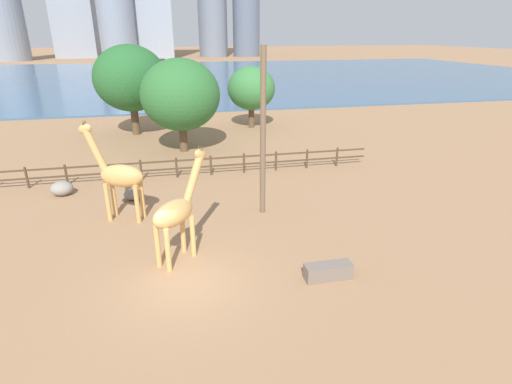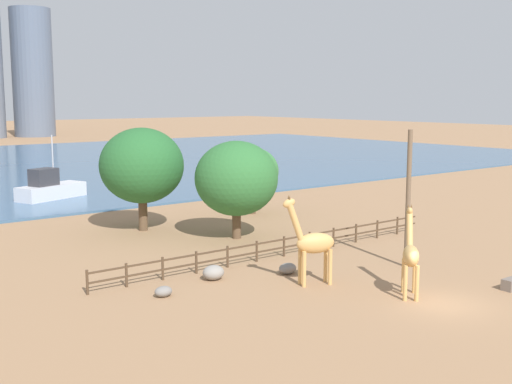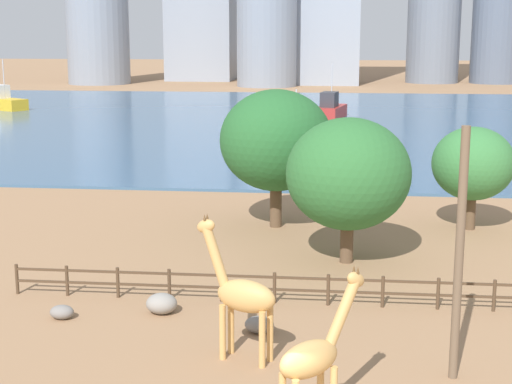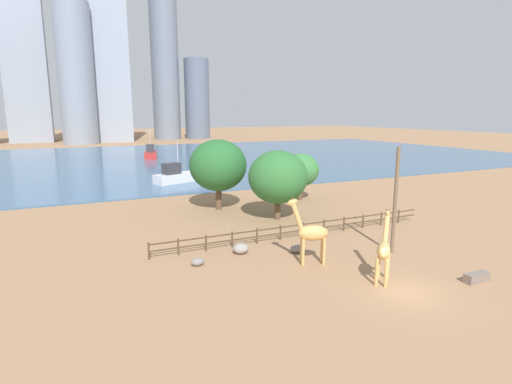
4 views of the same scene
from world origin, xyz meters
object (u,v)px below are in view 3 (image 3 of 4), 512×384
boat_tug (330,109)px  tree_center_broad (276,141)px  giraffe_tall (314,357)px  boulder_small (259,325)px  tree_left_large (348,174)px  tree_right_tall (473,164)px  boat_ferry (289,155)px  boulder_by_pole (62,312)px  utility_pole (459,256)px  boat_sailboat (3,101)px  boulder_near_fence (162,304)px  giraffe_companion (242,295)px

boat_tug → tree_center_broad: bearing=-171.3°
giraffe_tall → boulder_small: (-2.22, 6.90, -1.81)m
tree_left_large → tree_right_tall: tree_left_large is taller
giraffe_tall → boulder_small: giraffe_tall is taller
boat_ferry → boat_tug: (2.73, 36.07, 0.10)m
boulder_by_pole → tree_left_large: 14.65m
utility_pole → boat_sailboat: bearing=122.1°
tree_left_large → tree_right_tall: size_ratio=1.21×
giraffe_tall → boulder_small: bearing=64.8°
boulder_small → tree_left_large: (3.24, 9.40, 4.00)m
utility_pole → tree_center_broad: size_ratio=1.05×
giraffe_tall → boat_sailboat: boat_sailboat is taller
boat_tug → boat_ferry: bearing=-173.2°
utility_pole → boulder_near_fence: size_ratio=6.63×
boulder_small → tree_center_broad: size_ratio=0.14×
giraffe_tall → boulder_by_pole: 12.60m
giraffe_companion → boat_ferry: bearing=-68.1°
tree_left_large → tree_right_tall: (6.92, 7.17, -0.60)m
tree_left_large → giraffe_tall: bearing=-93.6°
utility_pole → boat_tug: utility_pole is taller
boulder_near_fence → giraffe_tall: bearing=-53.6°
giraffe_companion → boat_sailboat: (-43.41, 79.59, -0.95)m
utility_pole → tree_right_tall: bearing=79.7°
boulder_near_fence → boat_tug: (5.59, 68.86, 0.93)m
giraffe_tall → boat_sailboat: (-45.98, 84.07, -0.79)m
boulder_near_fence → boulder_by_pole: size_ratio=1.32×
tree_right_tall → boat_tug: boat_tug is taller
tree_right_tall → boat_sailboat: boat_sailboat is taller
utility_pole → boulder_near_fence: utility_pole is taller
tree_center_broad → tree_right_tall: (10.88, 0.58, -1.22)m
boat_sailboat → tree_center_broad: bearing=-22.9°
giraffe_companion → giraffe_tall: bearing=140.4°
tree_left_large → boulder_near_fence: bearing=-132.9°
tree_right_tall → boat_tug: bearing=99.1°
boulder_by_pole → tree_center_broad: size_ratio=0.12×
giraffe_tall → tree_right_tall: bearing=28.2°
tree_center_broad → boat_sailboat: (-43.04, 61.18, -3.59)m
boat_tug → utility_pole: bearing=-165.0°
boat_ferry → boat_tug: boat_tug is taller
tree_left_large → boat_sailboat: 82.53m
boulder_near_fence → boat_ferry: boat_ferry is taller
boat_ferry → boat_sailboat: boat_sailboat is taller
boulder_near_fence → tree_right_tall: size_ratio=0.21×
boulder_small → boat_ferry: size_ratio=0.15×
boulder_near_fence → boulder_small: (4.04, -1.58, -0.10)m
utility_pole → boulder_near_fence: bearing=156.1°
giraffe_companion → boulder_near_fence: (-3.69, 4.00, -1.88)m
giraffe_companion → boulder_near_fence: 5.76m
boulder_near_fence → tree_right_tall: 20.91m
boulder_small → tree_right_tall: tree_right_tall is taller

